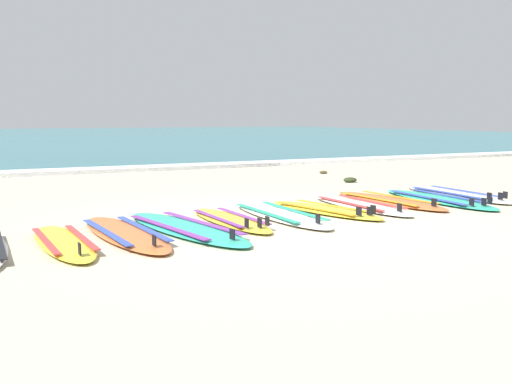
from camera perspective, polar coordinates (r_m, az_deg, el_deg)
name	(u,v)px	position (r m, az deg, el deg)	size (l,w,h in m)	color
ground_plane	(278,223)	(7.21, 2.28, -3.13)	(80.00, 80.00, 0.00)	#C1B599
sea	(30,136)	(43.89, -21.86, 5.25)	(80.00, 60.00, 0.10)	teal
wave_foam_strip	(129,169)	(14.59, -12.70, 2.28)	(80.00, 0.79, 0.11)	white
surfboard_1	(64,242)	(6.26, -18.82, -4.81)	(0.61, 2.03, 0.18)	yellow
surfboard_2	(125,233)	(6.56, -13.10, -4.05)	(0.79, 2.42, 0.18)	orange
surfboard_3	(185,228)	(6.75, -7.21, -3.60)	(1.10, 2.65, 0.18)	#2DB793
surfboard_4	(230,220)	(7.22, -2.62, -2.82)	(0.58, 2.01, 0.18)	yellow
surfboard_5	(280,215)	(7.62, 2.43, -2.28)	(0.62, 2.39, 0.18)	white
surfboard_6	(324,210)	(8.05, 6.91, -1.80)	(0.98, 2.15, 0.18)	yellow
surfboard_7	(360,205)	(8.58, 10.43, -1.30)	(0.58, 2.25, 0.18)	white
surfboard_8	(389,200)	(9.15, 13.23, -0.83)	(0.74, 2.41, 0.18)	orange
surfboard_9	(438,199)	(9.52, 17.85, -0.68)	(0.77, 2.54, 0.18)	#2DB793
surfboard_10	(456,194)	(10.22, 19.55, -0.22)	(0.72, 2.44, 0.18)	silver
seaweed_clump_mid_sand	(350,180)	(11.91, 9.48, 1.22)	(0.30, 0.24, 0.10)	#2D381E
seaweed_clump_by_the_boards	(323,172)	(13.68, 6.80, 2.00)	(0.20, 0.16, 0.07)	#4C4228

